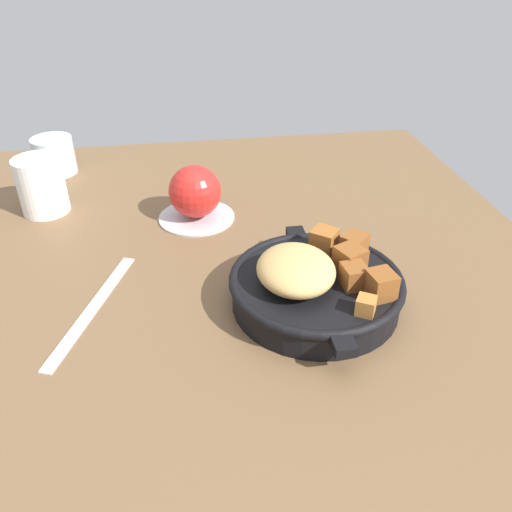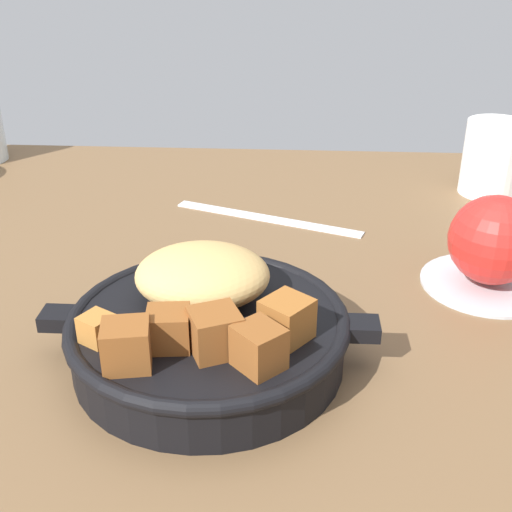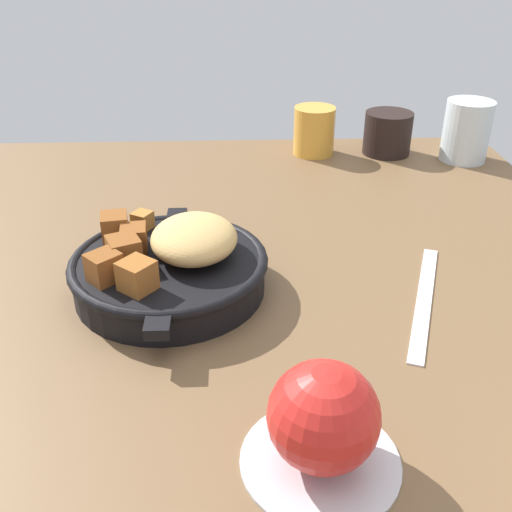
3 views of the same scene
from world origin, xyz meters
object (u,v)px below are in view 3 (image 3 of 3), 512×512
red_apple (323,416)px  coffee_mug_dark (388,133)px  cast_iron_skillet (171,265)px  butter_knife (424,299)px  water_glass_tall (467,131)px  juice_glass_amber (314,131)px

red_apple → coffee_mug_dark: (-67.97, 20.82, -1.13)cm
cast_iron_skillet → butter_knife: (3.33, 27.56, -2.90)cm
red_apple → cast_iron_skillet: bearing=-151.9°
red_apple → water_glass_tall: size_ratio=0.82×
red_apple → coffee_mug_dark: red_apple is taller
juice_glass_amber → water_glass_tall: size_ratio=0.81×
red_apple → butter_knife: (-21.53, 14.29, -4.59)cm
cast_iron_skillet → coffee_mug_dark: 54.96cm
cast_iron_skillet → water_glass_tall: 60.97cm
red_apple → juice_glass_amber: (-68.37, 7.94, -0.67)cm
red_apple → water_glass_tall: water_glass_tall is taller
red_apple → water_glass_tall: (-64.26, 33.22, 0.30)cm
coffee_mug_dark → juice_glass_amber: size_ratio=1.01×
cast_iron_skillet → coffee_mug_dark: bearing=141.7°
cast_iron_skillet → coffee_mug_dark: (-43.11, 34.09, 0.56)cm
coffee_mug_dark → juice_glass_amber: bearing=-91.8°
butter_knife → water_glass_tall: (-42.73, 18.93, 4.89)cm
cast_iron_skillet → juice_glass_amber: 48.41cm
cast_iron_skillet → juice_glass_amber: bearing=154.0°
cast_iron_skillet → butter_knife: 27.91cm
red_apple → butter_knife: bearing=146.4°
butter_knife → coffee_mug_dark: size_ratio=2.78×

